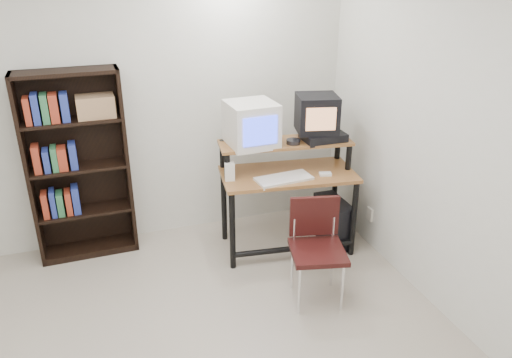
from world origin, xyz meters
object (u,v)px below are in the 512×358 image
object	(u,v)px
crt_monitor	(251,124)
bookshelf	(78,163)
computer_desk	(287,177)
school_chair	(316,240)
crt_tv	(317,114)
pc_tower	(333,221)

from	to	relation	value
crt_monitor	bookshelf	size ratio (longest dim) A/B	0.26
computer_desk	school_chair	size ratio (longest dim) A/B	1.53
computer_desk	crt_tv	bearing A→B (deg)	21.92
crt_monitor	bookshelf	xyz separation A→B (m)	(-1.42, 0.37, -0.31)
computer_desk	pc_tower	distance (m)	0.65
crt_tv	school_chair	xyz separation A→B (m)	(-0.36, -0.83, -0.72)
crt_tv	bookshelf	bearing A→B (deg)	-178.52
computer_desk	bookshelf	bearing A→B (deg)	171.07
bookshelf	school_chair	bearing A→B (deg)	-38.46
school_chair	crt_tv	bearing A→B (deg)	80.05
bookshelf	pc_tower	bearing A→B (deg)	-16.15
crt_tv	pc_tower	world-z (taller)	crt_tv
crt_monitor	pc_tower	distance (m)	1.21
computer_desk	crt_monitor	xyz separation A→B (m)	(-0.29, 0.13, 0.47)
computer_desk	bookshelf	size ratio (longest dim) A/B	0.74
crt_tv	school_chair	size ratio (longest dim) A/B	0.51
computer_desk	crt_monitor	world-z (taller)	crt_monitor
pc_tower	bookshelf	size ratio (longest dim) A/B	0.27
pc_tower	bookshelf	bearing A→B (deg)	164.41
computer_desk	school_chair	distance (m)	0.78
crt_tv	pc_tower	distance (m)	1.02
crt_monitor	school_chair	xyz separation A→B (m)	(0.22, -0.89, -0.67)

